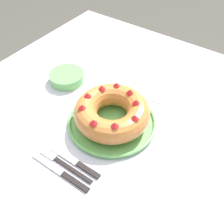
% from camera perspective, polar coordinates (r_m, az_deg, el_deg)
% --- Properties ---
extents(ground_plane, '(8.00, 8.00, 0.00)m').
position_cam_1_polar(ground_plane, '(1.58, -0.10, -20.68)').
color(ground_plane, '#4C4742').
extents(dining_table, '(1.26, 1.21, 0.76)m').
position_cam_1_polar(dining_table, '(0.99, -0.15, -4.97)').
color(dining_table, silver).
rests_on(dining_table, ground_plane).
extents(serving_dish, '(0.31, 0.31, 0.02)m').
position_cam_1_polar(serving_dish, '(0.91, -0.00, -2.11)').
color(serving_dish, '#6BB760').
rests_on(serving_dish, dining_table).
extents(bundt_cake, '(0.26, 0.26, 0.09)m').
position_cam_1_polar(bundt_cake, '(0.87, -0.00, 0.04)').
color(bundt_cake, '#C67538').
rests_on(bundt_cake, serving_dish).
extents(fork, '(0.02, 0.20, 0.01)m').
position_cam_1_polar(fork, '(0.83, -10.86, -10.81)').
color(fork, black).
rests_on(fork, dining_table).
extents(serving_knife, '(0.02, 0.22, 0.01)m').
position_cam_1_polar(serving_knife, '(0.80, -10.50, -13.14)').
color(serving_knife, black).
rests_on(serving_knife, dining_table).
extents(cake_knife, '(0.02, 0.19, 0.01)m').
position_cam_1_polar(cake_knife, '(0.82, -7.40, -11.11)').
color(cake_knife, black).
rests_on(cake_knife, dining_table).
extents(side_bowl, '(0.14, 0.14, 0.04)m').
position_cam_1_polar(side_bowl, '(1.09, -9.81, 7.49)').
color(side_bowl, '#6BB760').
rests_on(side_bowl, dining_table).
extents(napkin, '(0.15, 0.12, 0.00)m').
position_cam_1_polar(napkin, '(1.05, 10.20, 4.54)').
color(napkin, white).
rests_on(napkin, dining_table).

